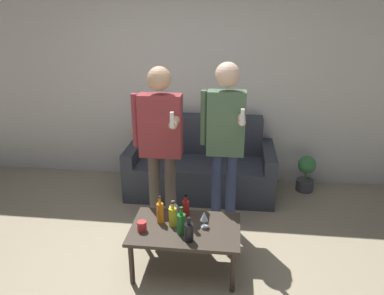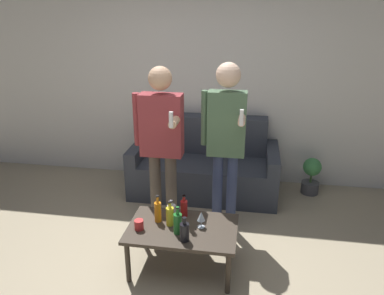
% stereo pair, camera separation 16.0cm
% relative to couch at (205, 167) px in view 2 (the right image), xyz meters
% --- Properties ---
extents(ground_plane, '(16.00, 16.00, 0.00)m').
position_rel_couch_xyz_m(ground_plane, '(-0.16, -1.74, -0.32)').
color(ground_plane, tan).
extents(wall_back, '(8.00, 0.06, 2.70)m').
position_rel_couch_xyz_m(wall_back, '(-0.16, 0.42, 1.03)').
color(wall_back, silver).
rests_on(wall_back, ground_plane).
extents(couch, '(1.77, 0.83, 0.91)m').
position_rel_couch_xyz_m(couch, '(0.00, 0.00, 0.00)').
color(couch, '#383D47').
rests_on(couch, ground_plane).
extents(coffee_table, '(0.94, 0.60, 0.42)m').
position_rel_couch_xyz_m(coffee_table, '(0.01, -1.54, 0.05)').
color(coffee_table, '#3D3328').
rests_on(coffee_table, ground_plane).
extents(bottle_orange, '(0.08, 0.08, 0.21)m').
position_rel_couch_xyz_m(bottle_orange, '(0.06, -1.72, 0.18)').
color(bottle_orange, black).
rests_on(bottle_orange, coffee_table).
extents(bottle_green, '(0.08, 0.08, 0.18)m').
position_rel_couch_xyz_m(bottle_green, '(-0.11, -1.41, 0.17)').
color(bottle_green, silver).
rests_on(bottle_green, coffee_table).
extents(bottle_dark, '(0.06, 0.06, 0.21)m').
position_rel_couch_xyz_m(bottle_dark, '(-0.01, -1.35, 0.18)').
color(bottle_dark, '#B21E1E').
rests_on(bottle_dark, coffee_table).
extents(bottle_yellow, '(0.07, 0.07, 0.25)m').
position_rel_couch_xyz_m(bottle_yellow, '(-0.01, -1.63, 0.19)').
color(bottle_yellow, '#23752D').
rests_on(bottle_yellow, coffee_table).
extents(bottle_red, '(0.06, 0.06, 0.25)m').
position_rel_couch_xyz_m(bottle_red, '(-0.22, -1.47, 0.20)').
color(bottle_red, orange).
rests_on(bottle_red, coffee_table).
extents(bottle_clear, '(0.07, 0.07, 0.23)m').
position_rel_couch_xyz_m(bottle_clear, '(-0.10, -1.51, 0.19)').
color(bottle_clear, yellow).
rests_on(bottle_clear, coffee_table).
extents(wine_glass_near, '(0.07, 0.07, 0.15)m').
position_rel_couch_xyz_m(wine_glass_near, '(0.17, -1.51, 0.20)').
color(wine_glass_near, silver).
rests_on(wine_glass_near, coffee_table).
extents(cup_on_table, '(0.08, 0.08, 0.09)m').
position_rel_couch_xyz_m(cup_on_table, '(-0.35, -1.63, 0.14)').
color(cup_on_table, red).
rests_on(cup_on_table, coffee_table).
extents(person_standing_left, '(0.48, 0.43, 1.68)m').
position_rel_couch_xyz_m(person_standing_left, '(-0.32, -0.90, 0.68)').
color(person_standing_left, brown).
rests_on(person_standing_left, ground_plane).
extents(person_standing_right, '(0.43, 0.43, 1.73)m').
position_rel_couch_xyz_m(person_standing_right, '(0.31, -0.85, 0.73)').
color(person_standing_right, navy).
rests_on(person_standing_right, ground_plane).
extents(potted_plant, '(0.22, 0.22, 0.46)m').
position_rel_couch_xyz_m(potted_plant, '(1.31, 0.13, -0.07)').
color(potted_plant, '#4C4C51').
rests_on(potted_plant, ground_plane).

